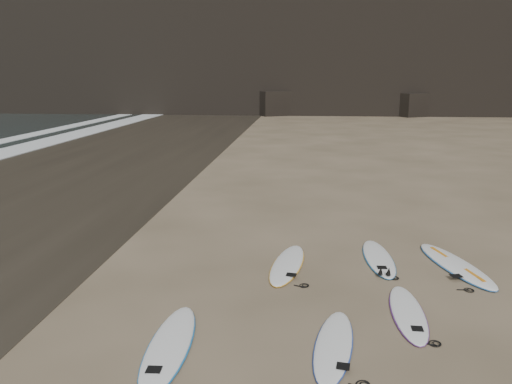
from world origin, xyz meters
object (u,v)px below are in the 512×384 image
Objects in this scene: surfboard_1 at (334,345)px; surfboard_7 at (456,264)px; surfboard_2 at (408,312)px; surfboard_5 at (287,264)px; surfboard_0 at (169,345)px; surfboard_6 at (379,258)px.

surfboard_1 is 0.81× the size of surfboard_7.
surfboard_1 is 1.01× the size of surfboard_2.
surfboard_1 is 0.91× the size of surfboard_5.
surfboard_2 is 0.81× the size of surfboard_7.
surfboard_0 is 1.15× the size of surfboard_2.
surfboard_0 reaches higher than surfboard_2.
surfboard_5 is (1.68, 3.53, -0.00)m from surfboard_0.
surfboard_5 is 1.03× the size of surfboard_6.
surfboard_0 is 1.03× the size of surfboard_5.
surfboard_7 is (3.63, 0.29, 0.01)m from surfboard_5.
surfboard_2 is (1.34, 1.20, -0.00)m from surfboard_1.
surfboard_2 is at bearing -35.70° from surfboard_5.
surfboard_2 is 3.00m from surfboard_5.
surfboard_1 is 3.38m from surfboard_5.
surfboard_5 is at bearing -166.36° from surfboard_6.
surfboard_1 is 0.93× the size of surfboard_6.
surfboard_5 is at bearing 169.30° from surfboard_7.
surfboard_2 is 0.90× the size of surfboard_5.
surfboard_5 reaches higher than surfboard_2.
surfboard_2 is at bearing -137.11° from surfboard_7.
surfboard_6 reaches higher than surfboard_2.
surfboard_5 reaches higher than surfboard_1.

